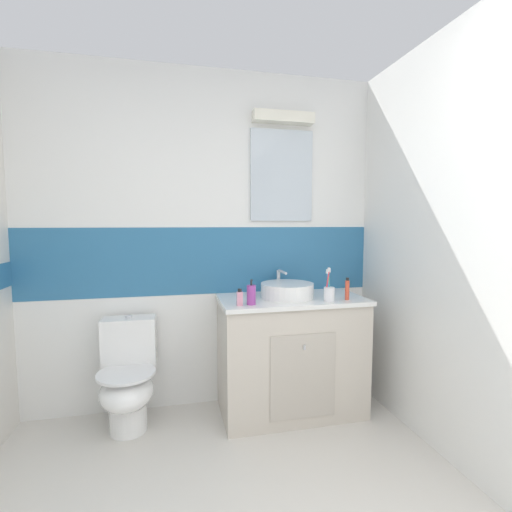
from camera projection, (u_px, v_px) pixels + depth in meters
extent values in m
cube|color=white|center=(206.00, 346.00, 2.84)|extent=(3.20, 0.10, 0.85)
cube|color=teal|center=(205.00, 260.00, 2.77)|extent=(3.20, 0.10, 0.50)
cube|color=white|center=(203.00, 150.00, 2.70)|extent=(3.20, 0.10, 1.15)
cube|color=silver|center=(282.00, 176.00, 2.79)|extent=(0.49, 0.02, 0.69)
cube|color=white|center=(283.00, 117.00, 2.71)|extent=(0.46, 0.10, 0.08)
cube|color=white|center=(493.00, 249.00, 1.85)|extent=(0.10, 3.48, 2.50)
cube|color=beige|center=(291.00, 356.00, 2.66)|extent=(1.01, 0.53, 0.82)
cube|color=white|center=(291.00, 299.00, 2.62)|extent=(1.03, 0.55, 0.03)
cube|color=#B6AD9F|center=(303.00, 377.00, 2.41)|extent=(0.45, 0.01, 0.57)
cylinder|color=silver|center=(305.00, 347.00, 2.37)|extent=(0.02, 0.02, 0.03)
cylinder|color=white|center=(287.00, 290.00, 2.61)|extent=(0.38, 0.38, 0.10)
cylinder|color=#B3B3B8|center=(287.00, 284.00, 2.61)|extent=(0.31, 0.31, 0.01)
cylinder|color=silver|center=(278.00, 281.00, 2.82)|extent=(0.03, 0.03, 0.17)
cylinder|color=silver|center=(282.00, 272.00, 2.71)|extent=(0.02, 0.17, 0.02)
cylinder|color=white|center=(129.00, 418.00, 2.42)|extent=(0.24, 0.24, 0.18)
ellipsoid|color=white|center=(127.00, 391.00, 2.37)|extent=(0.34, 0.42, 0.22)
cylinder|color=white|center=(126.00, 373.00, 2.36)|extent=(0.37, 0.37, 0.02)
cube|color=white|center=(129.00, 340.00, 2.55)|extent=(0.36, 0.17, 0.33)
cylinder|color=silver|center=(128.00, 317.00, 2.53)|extent=(0.04, 0.04, 0.02)
cylinder|color=white|center=(329.00, 294.00, 2.48)|extent=(0.07, 0.07, 0.10)
cylinder|color=#3FB259|center=(329.00, 283.00, 2.49)|extent=(0.04, 0.04, 0.18)
cube|color=white|center=(329.00, 270.00, 2.48)|extent=(0.02, 0.02, 0.03)
cylinder|color=#D83F4C|center=(327.00, 284.00, 2.48)|extent=(0.03, 0.02, 0.18)
cube|color=white|center=(327.00, 271.00, 2.47)|extent=(0.01, 0.02, 0.03)
cylinder|color=#338CD8|center=(329.00, 284.00, 2.49)|extent=(0.04, 0.03, 0.18)
cube|color=white|center=(329.00, 271.00, 2.48)|extent=(0.02, 0.02, 0.03)
cylinder|color=#993F99|center=(251.00, 295.00, 2.38)|extent=(0.06, 0.06, 0.13)
cylinder|color=#262626|center=(251.00, 283.00, 2.37)|extent=(0.01, 0.01, 0.04)
cylinder|color=#262626|center=(252.00, 280.00, 2.36)|extent=(0.01, 0.02, 0.01)
cylinder|color=#D84C33|center=(347.00, 290.00, 2.53)|extent=(0.03, 0.03, 0.13)
cylinder|color=black|center=(347.00, 279.00, 2.52)|extent=(0.02, 0.02, 0.02)
cube|color=pink|center=(240.00, 299.00, 2.35)|extent=(0.04, 0.03, 0.09)
cylinder|color=black|center=(240.00, 290.00, 2.34)|extent=(0.03, 0.03, 0.02)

